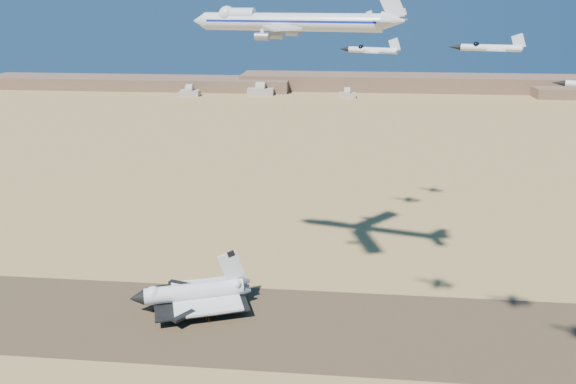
# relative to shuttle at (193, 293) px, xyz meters

# --- Properties ---
(ground) EXTENTS (1200.00, 1200.00, 0.00)m
(ground) POSITION_rel_shuttle_xyz_m (15.06, -8.89, -5.59)
(ground) COLOR tan
(ground) RESTS_ON ground
(runway) EXTENTS (600.00, 50.00, 0.06)m
(runway) POSITION_rel_shuttle_xyz_m (15.06, -8.89, -5.56)
(runway) COLOR brown
(runway) RESTS_ON ground
(ridgeline) EXTENTS (960.00, 90.00, 18.00)m
(ridgeline) POSITION_rel_shuttle_xyz_m (80.38, 518.41, 2.04)
(ridgeline) COLOR brown
(ridgeline) RESTS_ON ground
(hangars) EXTENTS (200.50, 29.50, 30.00)m
(hangars) POSITION_rel_shuttle_xyz_m (-48.94, 469.54, -0.76)
(hangars) COLOR #A19C8F
(hangars) RESTS_ON ground
(shuttle) EXTENTS (42.72, 34.68, 20.79)m
(shuttle) POSITION_rel_shuttle_xyz_m (0.00, 0.00, 0.00)
(shuttle) COLOR silver
(shuttle) RESTS_ON runway
(carrier_747) EXTENTS (72.66, 54.79, 18.07)m
(carrier_747) POSITION_rel_shuttle_xyz_m (30.47, 19.19, 91.70)
(carrier_747) COLOR silver
(crew_a) EXTENTS (0.39, 0.58, 1.56)m
(crew_a) POSITION_rel_shuttle_xyz_m (6.58, -8.16, -4.75)
(crew_a) COLOR #C45C0B
(crew_a) RESTS_ON runway
(crew_b) EXTENTS (0.78, 0.98, 1.76)m
(crew_b) POSITION_rel_shuttle_xyz_m (7.70, -9.29, -4.65)
(crew_b) COLOR #C45C0B
(crew_b) RESTS_ON runway
(crew_c) EXTENTS (1.02, 1.01, 1.63)m
(crew_c) POSITION_rel_shuttle_xyz_m (9.59, -5.95, -4.71)
(crew_c) COLOR #C45C0B
(crew_c) RESTS_ON runway
(chase_jet_a) EXTENTS (15.07, 8.92, 3.88)m
(chase_jet_a) POSITION_rel_shuttle_xyz_m (57.21, -30.79, 86.94)
(chase_jet_a) COLOR silver
(chase_jet_b) EXTENTS (15.67, 8.97, 3.96)m
(chase_jet_b) POSITION_rel_shuttle_xyz_m (81.99, -42.92, 88.62)
(chase_jet_b) COLOR silver
(chase_jet_d) EXTENTS (15.70, 9.07, 3.99)m
(chase_jet_d) POSITION_rel_shuttle_xyz_m (54.51, 63.16, 91.59)
(chase_jet_d) COLOR silver
(chase_jet_e) EXTENTS (13.90, 8.16, 3.55)m
(chase_jet_e) POSITION_rel_shuttle_xyz_m (70.04, 81.01, 92.47)
(chase_jet_e) COLOR silver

